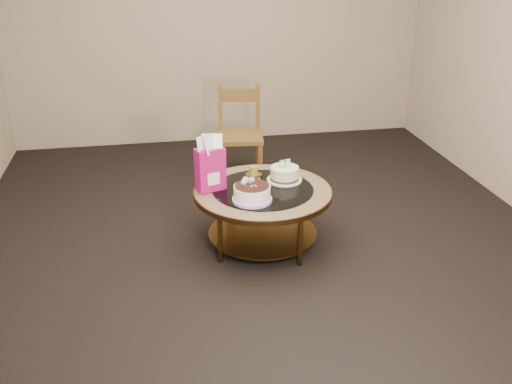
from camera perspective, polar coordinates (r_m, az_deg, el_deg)
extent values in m
plane|color=black|center=(4.36, 0.66, -5.18)|extent=(5.00, 5.00, 0.00)
cube|color=tan|center=(6.32, -3.81, 16.58)|extent=(4.50, 0.02, 2.60)
cube|color=tan|center=(1.66, 17.78, -7.75)|extent=(4.50, 0.02, 2.60)
cylinder|color=#543918|center=(4.51, 4.51, -1.21)|extent=(0.04, 0.04, 0.42)
cylinder|color=#543918|center=(4.54, -2.64, -0.97)|extent=(0.04, 0.04, 0.42)
cylinder|color=#543918|center=(4.04, -3.62, -4.39)|extent=(0.04, 0.04, 0.42)
cylinder|color=#543918|center=(4.01, 4.45, -4.69)|extent=(0.04, 0.04, 0.42)
cylinder|color=#543918|center=(4.31, 0.67, -4.02)|extent=(0.82, 0.82, 0.02)
cylinder|color=#543918|center=(4.17, 0.69, 0.00)|extent=(1.02, 1.02, 0.04)
cylinder|color=#937751|center=(4.16, 0.69, 0.17)|extent=(1.00, 1.00, 0.01)
cylinder|color=black|center=(4.16, 0.69, 0.27)|extent=(0.74, 0.74, 0.01)
cylinder|color=#BD9CDD|center=(3.97, -0.39, -0.74)|extent=(0.28, 0.28, 0.02)
cylinder|color=white|center=(3.95, -0.39, -0.14)|extent=(0.26, 0.26, 0.11)
cylinder|color=black|center=(3.92, -0.40, 0.65)|extent=(0.24, 0.24, 0.01)
sphere|color=#BD9CDD|center=(3.96, -1.04, 1.19)|extent=(0.05, 0.05, 0.05)
sphere|color=#BD9CDD|center=(3.97, -0.43, 1.21)|extent=(0.04, 0.04, 0.04)
sphere|color=#BD9CDD|center=(3.92, -1.25, 0.92)|extent=(0.04, 0.04, 0.04)
cone|color=#20783A|center=(3.94, -0.61, 0.88)|extent=(0.03, 0.03, 0.02)
cone|color=#20783A|center=(3.95, -1.44, 0.95)|extent=(0.04, 0.03, 0.02)
cone|color=#20783A|center=(3.98, -0.17, 1.13)|extent=(0.04, 0.04, 0.02)
cone|color=#20783A|center=(3.90, -1.06, 0.62)|extent=(0.04, 0.03, 0.02)
cylinder|color=white|center=(4.30, 2.85, 1.23)|extent=(0.26, 0.26, 0.01)
cylinder|color=#462814|center=(4.30, 2.86, 1.41)|extent=(0.22, 0.22, 0.02)
cylinder|color=white|center=(4.28, 2.87, 2.01)|extent=(0.21, 0.21, 0.08)
cube|color=#5ABB50|center=(4.24, 2.60, 2.82)|extent=(0.04, 0.02, 0.06)
cube|color=white|center=(4.24, 2.60, 2.82)|extent=(0.03, 0.02, 0.05)
cube|color=#45AAEC|center=(4.26, 3.18, 2.93)|extent=(0.04, 0.02, 0.06)
cube|color=white|center=(4.26, 3.18, 2.93)|extent=(0.03, 0.02, 0.05)
cube|color=#D01382|center=(4.10, -4.59, 2.30)|extent=(0.23, 0.17, 0.31)
cube|color=white|center=(4.12, -4.57, 1.58)|extent=(0.12, 0.14, 0.09)
cube|color=#D7B258|center=(4.36, -0.23, 1.60)|extent=(0.13, 0.13, 0.01)
cylinder|color=#BC863A|center=(4.36, -0.23, 1.72)|extent=(0.13, 0.13, 0.01)
cylinder|color=olive|center=(4.35, -0.23, 2.18)|extent=(0.06, 0.06, 0.06)
cylinder|color=black|center=(4.33, -0.23, 2.63)|extent=(0.00, 0.00, 0.01)
cube|color=brown|center=(5.30, -1.60, 5.55)|extent=(0.46, 0.46, 0.04)
cube|color=brown|center=(5.21, -3.45, 2.58)|extent=(0.04, 0.04, 0.44)
cube|color=brown|center=(5.22, 0.43, 2.67)|extent=(0.04, 0.04, 0.44)
cube|color=brown|center=(5.54, -3.47, 3.93)|extent=(0.04, 0.04, 0.44)
cube|color=brown|center=(5.55, 0.19, 4.01)|extent=(0.04, 0.04, 0.44)
cube|color=brown|center=(5.40, -3.59, 8.37)|extent=(0.04, 0.04, 0.45)
cube|color=brown|center=(5.41, 0.19, 8.45)|extent=(0.04, 0.04, 0.45)
cube|color=brown|center=(5.37, -1.71, 9.62)|extent=(0.35, 0.07, 0.12)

